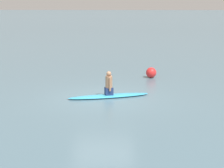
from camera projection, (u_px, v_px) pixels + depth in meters
ground_plane at (103, 98)px, 15.68m from camera, size 400.00×400.00×0.00m
surfboard at (109, 96)px, 15.81m from camera, size 1.63×3.42×0.10m
person_paddler at (109, 84)px, 15.71m from camera, size 0.42×0.38×0.97m
buoy_marker at (151, 73)px, 19.88m from camera, size 0.54×0.54×0.54m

